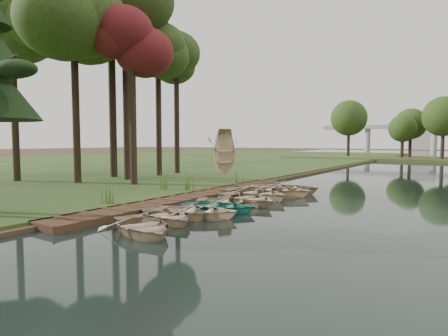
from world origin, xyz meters
The scene contains 24 objects.
ground centered at (0.00, 0.00, 0.00)m, with size 300.00×300.00×0.00m, color #3D2F1D.
boardwalk centered at (-1.60, 0.00, 0.15)m, with size 1.60×16.00×0.30m, color #3B2516.
far_trees centered at (4.67, 50.00, 6.43)m, with size 45.60×5.60×8.80m.
building_b centered at (-5.00, 145.00, 6.00)m, with size 8.00×8.00×12.00m, color #A5A5A0.
rowboat_0 centered at (1.25, -6.40, 0.37)m, with size 2.20×3.08×0.64m, color beige.
rowboat_1 centered at (0.71, -4.65, 0.36)m, with size 2.13×2.98×0.62m, color beige.
rowboat_2 centered at (1.18, -3.63, 0.38)m, with size 2.30×3.22×0.67m, color beige.
rowboat_3 centered at (1.26, -2.25, 0.37)m, with size 2.19×3.07×0.63m, color #308671.
rowboat_4 centered at (1.00, -0.88, 0.36)m, with size 2.16×3.02×0.63m, color beige.
rowboat_5 centered at (1.19, 0.20, 0.40)m, with size 2.42×3.39×0.70m, color beige.
rowboat_6 centered at (0.76, 1.65, 0.44)m, with size 2.66×3.73×0.77m, color beige.
rowboat_7 centered at (1.12, 3.12, 0.45)m, with size 2.75×3.84×0.80m, color beige.
rowboat_8 centered at (1.18, 4.25, 0.44)m, with size 2.71×3.79×0.78m, color beige.
stored_rowboat centered at (-4.52, 6.98, 0.66)m, with size 2.49×3.48×0.72m, color beige.
tree_1 centered at (-11.17, 0.13, 10.67)m, with size 5.28×5.28×12.70m.
tree_2 centered at (-7.43, 1.41, 8.77)m, with size 3.56×3.56×10.14m.
tree_3 centered at (-10.12, 3.33, 11.37)m, with size 5.39×5.39×13.46m.
tree_4 centered at (-10.38, 6.77, 9.53)m, with size 4.03×4.03×11.09m.
tree_6 centered at (-10.78, 9.36, 9.82)m, with size 4.05×4.05×11.39m.
tree_7 centered at (-15.50, -1.42, 10.03)m, with size 4.36×4.36×11.72m.
reeds_0 centered at (-3.02, -4.19, 0.74)m, with size 0.60×0.60×0.88m, color #3F661E.
reeds_1 centered at (-4.27, 0.72, 0.79)m, with size 0.60×0.60×0.99m, color #3F661E.
reeds_2 centered at (-2.88, 1.15, 0.78)m, with size 0.60×0.60×0.95m, color #3F661E.
reeds_3 centered at (-2.60, 5.65, 0.74)m, with size 0.60×0.60×0.88m, color #3F661E.
Camera 1 is at (9.65, -14.51, 2.89)m, focal length 30.00 mm.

